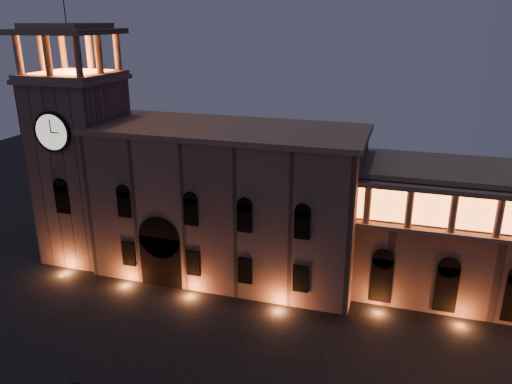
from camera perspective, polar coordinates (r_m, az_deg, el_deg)
government_building at (r=57.96m, az=-3.28°, el=-1.11°), size 30.80×12.80×17.60m
clock_tower at (r=64.54m, az=-19.23°, el=3.43°), size 9.80×9.80×32.40m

